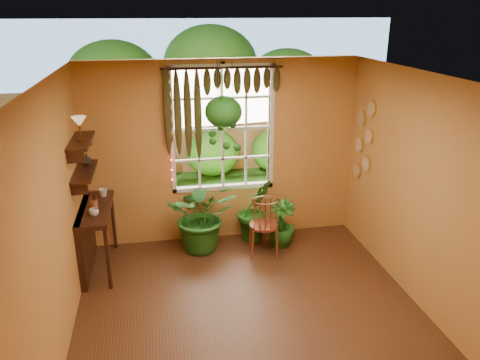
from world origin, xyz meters
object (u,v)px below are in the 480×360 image
at_px(windsor_chair, 264,233).
at_px(potted_plant_left, 203,215).
at_px(counter_ledge, 89,232).
at_px(hanging_basket, 223,116).
at_px(potted_plant_mid, 255,210).

xyz_separation_m(windsor_chair, potted_plant_left, (-0.84, 0.30, 0.22)).
xyz_separation_m(counter_ledge, hanging_basket, (1.87, 0.31, 1.42)).
bearing_deg(counter_ledge, potted_plant_left, 10.08).
distance_m(counter_ledge, windsor_chair, 2.40).
bearing_deg(windsor_chair, hanging_basket, 154.34).
height_order(potted_plant_left, potted_plant_mid, potted_plant_left).
height_order(counter_ledge, hanging_basket, hanging_basket).
distance_m(windsor_chair, potted_plant_left, 0.92).
bearing_deg(potted_plant_mid, hanging_basket, -164.95).
xyz_separation_m(potted_plant_mid, hanging_basket, (-0.48, -0.13, 1.49)).
relative_size(counter_ledge, windsor_chair, 1.08).
bearing_deg(potted_plant_left, windsor_chair, -19.94).
bearing_deg(windsor_chair, counter_ledge, -172.97).
height_order(counter_ledge, potted_plant_left, potted_plant_left).
xyz_separation_m(counter_ledge, potted_plant_left, (1.55, 0.27, -0.01)).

